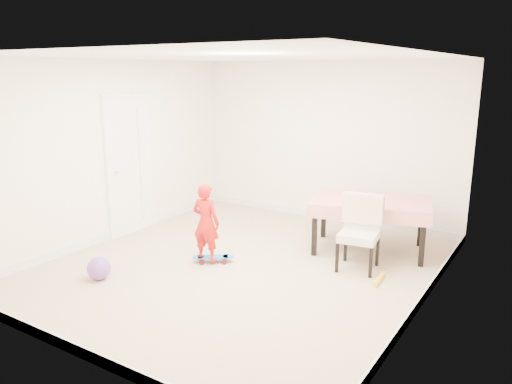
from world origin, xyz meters
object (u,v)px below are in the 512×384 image
Objects in this scene: skateboard at (213,259)px; child at (206,225)px; dining_chair at (359,234)px; balloon at (99,268)px; dining_table at (369,225)px.

child reaches higher than skateboard.
dining_chair is 3.35× the size of balloon.
balloon is (-2.49, -1.96, -0.33)m from dining_chair.
balloon is at bearing -161.23° from skateboard.
balloon is (-0.82, -1.17, 0.10)m from skateboard.
balloon is (-0.76, -1.11, -0.37)m from child.
skateboard is 1.91× the size of balloon.
dining_table is 2.26m from child.
dining_chair is at bearing -96.53° from dining_table.
skateboard is 0.48m from child.
dining_chair is at bearing 38.25° from balloon.
balloon is at bearing -147.42° from dining_table.
child is (-1.73, -0.86, 0.04)m from dining_chair.
balloon is (-2.37, -2.69, -0.23)m from dining_table.
child reaches higher than dining_chair.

